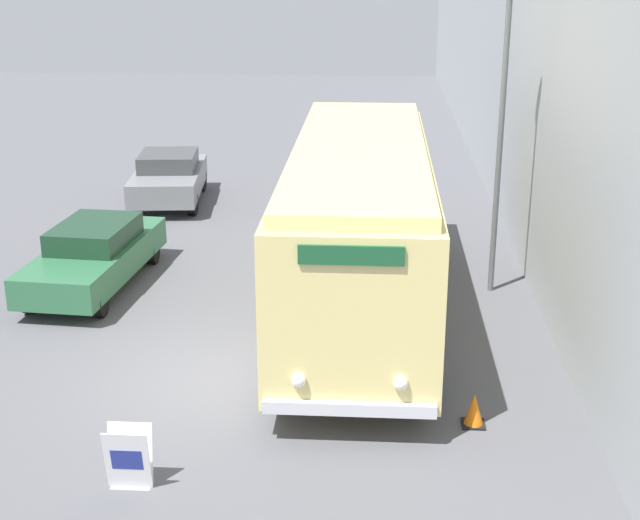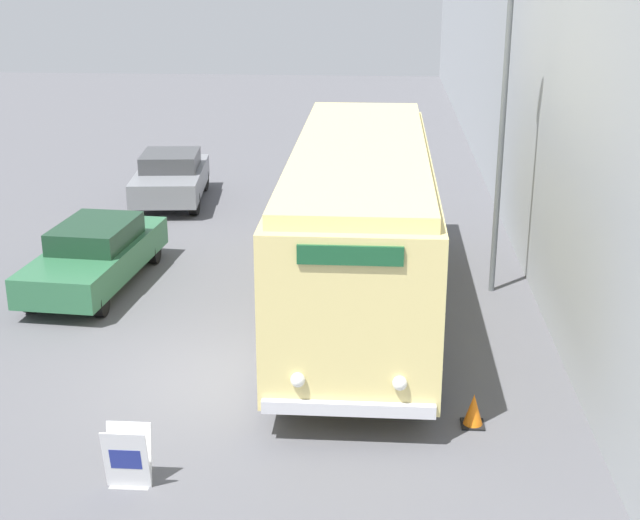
{
  "view_description": "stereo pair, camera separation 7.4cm",
  "coord_description": "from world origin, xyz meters",
  "px_view_note": "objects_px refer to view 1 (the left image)",
  "views": [
    {
      "loc": [
        2.58,
        -13.57,
        6.94
      ],
      "look_at": [
        1.65,
        0.69,
        2.0
      ],
      "focal_mm": 50.0,
      "sensor_mm": 36.0,
      "label": 1
    },
    {
      "loc": [
        2.65,
        -13.57,
        6.94
      ],
      "look_at": [
        1.65,
        0.69,
        2.0
      ],
      "focal_mm": 50.0,
      "sensor_mm": 36.0,
      "label": 2
    }
  ],
  "objects_px": {
    "streetlamp": "(503,94)",
    "traffic_cone": "(474,410)",
    "sign_board": "(129,459)",
    "parked_car_near": "(94,255)",
    "vintage_bus": "(359,220)",
    "parked_car_mid": "(169,177)"
  },
  "relations": [
    {
      "from": "sign_board",
      "to": "traffic_cone",
      "type": "relative_size",
      "value": 1.72
    },
    {
      "from": "sign_board",
      "to": "parked_car_near",
      "type": "xyz_separation_m",
      "value": [
        -2.81,
        7.64,
        0.28
      ]
    },
    {
      "from": "streetlamp",
      "to": "parked_car_mid",
      "type": "height_order",
      "value": "streetlamp"
    },
    {
      "from": "vintage_bus",
      "to": "streetlamp",
      "type": "relative_size",
      "value": 1.6
    },
    {
      "from": "traffic_cone",
      "to": "vintage_bus",
      "type": "bearing_deg",
      "value": 113.09
    },
    {
      "from": "parked_car_near",
      "to": "parked_car_mid",
      "type": "xyz_separation_m",
      "value": [
        0.07,
        6.91,
        0.04
      ]
    },
    {
      "from": "vintage_bus",
      "to": "sign_board",
      "type": "distance_m",
      "value": 7.29
    },
    {
      "from": "parked_car_mid",
      "to": "traffic_cone",
      "type": "distance_m",
      "value": 14.67
    },
    {
      "from": "parked_car_mid",
      "to": "streetlamp",
      "type": "bearing_deg",
      "value": -43.36
    },
    {
      "from": "sign_board",
      "to": "vintage_bus",
      "type": "bearing_deg",
      "value": 65.55
    },
    {
      "from": "streetlamp",
      "to": "parked_car_near",
      "type": "height_order",
      "value": "streetlamp"
    },
    {
      "from": "parked_car_near",
      "to": "parked_car_mid",
      "type": "bearing_deg",
      "value": 94.15
    },
    {
      "from": "parked_car_mid",
      "to": "traffic_cone",
      "type": "xyz_separation_m",
      "value": [
        7.61,
        -12.53,
        -0.5
      ]
    },
    {
      "from": "sign_board",
      "to": "streetlamp",
      "type": "relative_size",
      "value": 0.14
    },
    {
      "from": "streetlamp",
      "to": "traffic_cone",
      "type": "bearing_deg",
      "value": -99.05
    },
    {
      "from": "streetlamp",
      "to": "traffic_cone",
      "type": "xyz_separation_m",
      "value": [
        -0.94,
        -5.91,
        -3.98
      ]
    },
    {
      "from": "streetlamp",
      "to": "traffic_cone",
      "type": "distance_m",
      "value": 7.18
    },
    {
      "from": "vintage_bus",
      "to": "traffic_cone",
      "type": "distance_m",
      "value": 5.15
    },
    {
      "from": "streetlamp",
      "to": "traffic_cone",
      "type": "relative_size",
      "value": 12.35
    },
    {
      "from": "vintage_bus",
      "to": "parked_car_mid",
      "type": "distance_m",
      "value": 9.94
    },
    {
      "from": "parked_car_near",
      "to": "traffic_cone",
      "type": "bearing_deg",
      "value": -31.55
    },
    {
      "from": "vintage_bus",
      "to": "parked_car_mid",
      "type": "height_order",
      "value": "vintage_bus"
    }
  ]
}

